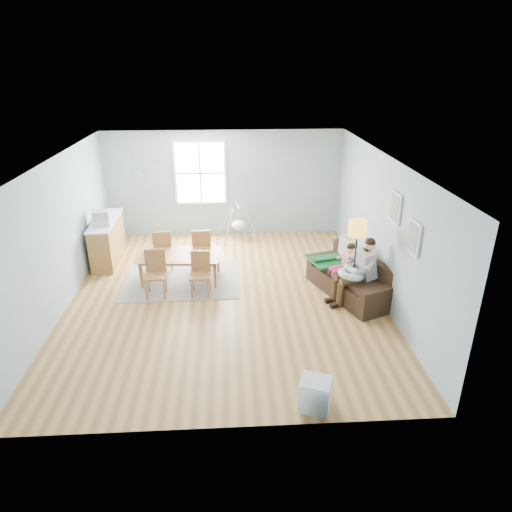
{
  "coord_description": "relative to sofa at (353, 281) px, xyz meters",
  "views": [
    {
      "loc": [
        0.11,
        -7.95,
        4.32
      ],
      "look_at": [
        0.58,
        -0.36,
        1.0
      ],
      "focal_mm": 32.0,
      "sensor_mm": 36.0,
      "label": 1
    }
  ],
  "objects": [
    {
      "name": "window",
      "position": [
        -3.1,
        3.51,
        1.37
      ],
      "size": [
        1.32,
        0.08,
        1.62
      ],
      "color": "white",
      "rests_on": "room"
    },
    {
      "name": "rug",
      "position": [
        -3.43,
        0.79,
        -0.27
      ],
      "size": [
        2.42,
        1.85,
        0.01
      ],
      "primitive_type": "cube",
      "rotation": [
        0.0,
        0.0,
        0.01
      ],
      "color": "gray",
      "rests_on": "room"
    },
    {
      "name": "pictures",
      "position": [
        0.46,
        -1.0,
        1.57
      ],
      "size": [
        0.05,
        1.34,
        0.74
      ],
      "color": "white",
      "rests_on": "room"
    },
    {
      "name": "dining_table",
      "position": [
        -3.43,
        0.79,
        0.01
      ],
      "size": [
        1.71,
        1.03,
        0.58
      ],
      "primitive_type": "imported",
      "rotation": [
        0.0,
        0.0,
        -0.07
      ],
      "color": "brown",
      "rests_on": "rug"
    },
    {
      "name": "nursing_pillow",
      "position": [
        -0.15,
        -0.36,
        0.33
      ],
      "size": [
        0.65,
        0.64,
        0.2
      ],
      "primitive_type": "torus",
      "rotation": [
        0.0,
        0.14,
        0.37
      ],
      "color": "silver",
      "rests_on": "father"
    },
    {
      "name": "chair_se",
      "position": [
        -2.99,
        0.21,
        0.21
      ],
      "size": [
        0.41,
        0.41,
        0.87
      ],
      "color": "#9D6A36",
      "rests_on": "rug"
    },
    {
      "name": "storage_cube",
      "position": [
        -1.32,
        -3.15,
        -0.06
      ],
      "size": [
        0.5,
        0.47,
        0.44
      ],
      "color": "silver",
      "rests_on": "room"
    },
    {
      "name": "monitor",
      "position": [
        -5.18,
        1.69,
        0.85
      ],
      "size": [
        0.38,
        0.37,
        0.32
      ],
      "color": "#ADADB2",
      "rests_on": "counter"
    },
    {
      "name": "chair_nw",
      "position": [
        -3.86,
        1.37,
        0.25
      ],
      "size": [
        0.46,
        0.46,
        0.92
      ],
      "color": "#9D6A36",
      "rests_on": "rug"
    },
    {
      "name": "chair_ne",
      "position": [
        -3.01,
        1.38,
        0.25
      ],
      "size": [
        0.42,
        0.42,
        0.93
      ],
      "color": "#9D6A36",
      "rests_on": "rug"
    },
    {
      "name": "green_throw",
      "position": [
        -0.31,
        0.57,
        0.22
      ],
      "size": [
        1.06,
        0.98,
        0.04
      ],
      "primitive_type": "cube",
      "rotation": [
        0.0,
        0.0,
        0.26
      ],
      "color": "#16602B",
      "rests_on": "sofa"
    },
    {
      "name": "room",
      "position": [
        -2.5,
        0.05,
        2.14
      ],
      "size": [
        8.4,
        9.4,
        3.9
      ],
      "color": "olive"
    },
    {
      "name": "sofa",
      "position": [
        0.0,
        0.0,
        0.0
      ],
      "size": [
        1.5,
        2.12,
        0.79
      ],
      "color": "black",
      "rests_on": "room"
    },
    {
      "name": "floor_lamp",
      "position": [
        -0.08,
        -0.29,
        1.08
      ],
      "size": [
        0.33,
        0.33,
        1.64
      ],
      "color": "black",
      "rests_on": "room"
    },
    {
      "name": "toddler",
      "position": [
        -0.13,
        0.14,
        0.39
      ],
      "size": [
        0.55,
        0.38,
        0.82
      ],
      "color": "white",
      "rests_on": "sofa"
    },
    {
      "name": "baby_swing",
      "position": [
        -2.17,
        3.12,
        0.12
      ],
      "size": [
        0.98,
        1.0,
        0.9
      ],
      "color": "#ADADB2",
      "rests_on": "room"
    },
    {
      "name": "wall_plates",
      "position": [
        -4.51,
        3.52,
        1.55
      ],
      "size": [
        0.67,
        0.02,
        0.66
      ],
      "color": "#98A9B6",
      "rests_on": "room"
    },
    {
      "name": "father",
      "position": [
        -0.01,
        -0.3,
        0.4
      ],
      "size": [
        0.96,
        0.58,
        1.28
      ],
      "color": "gray",
      "rests_on": "sofa"
    },
    {
      "name": "counter",
      "position": [
        -5.2,
        2.02,
        0.21
      ],
      "size": [
        0.57,
        1.75,
        0.97
      ],
      "color": "brown",
      "rests_on": "room"
    },
    {
      "name": "chair_sw",
      "position": [
        -3.86,
        0.2,
        0.25
      ],
      "size": [
        0.43,
        0.43,
        0.93
      ],
      "color": "#9D6A36",
      "rests_on": "rug"
    },
    {
      "name": "infant",
      "position": [
        -0.16,
        -0.33,
        0.41
      ],
      "size": [
        0.25,
        0.34,
        0.13
      ],
      "color": "silver",
      "rests_on": "nursing_pillow"
    },
    {
      "name": "beige_pillow",
      "position": [
        -0.0,
        0.55,
        0.44
      ],
      "size": [
        0.28,
        0.5,
        0.48
      ],
      "primitive_type": "cube",
      "rotation": [
        0.0,
        0.0,
        0.31
      ],
      "color": "tan",
      "rests_on": "sofa"
    }
  ]
}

